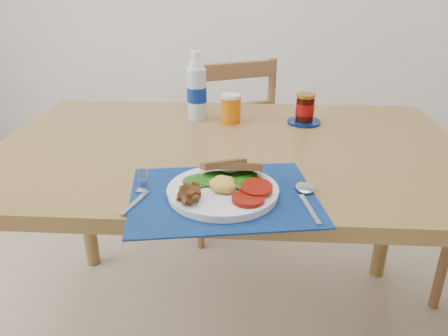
% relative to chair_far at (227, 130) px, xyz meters
% --- Properties ---
extents(table, '(1.40, 0.90, 0.75)m').
position_rel_chair_far_xyz_m(table, '(0.04, -0.70, 0.12)').
color(table, brown).
rests_on(table, ground).
extents(chair_far, '(0.52, 0.51, 1.08)m').
position_rel_chair_far_xyz_m(chair_far, '(0.00, 0.00, 0.00)').
color(chair_far, brown).
rests_on(chair_far, ground).
extents(placemat, '(0.47, 0.40, 0.00)m').
position_rel_chair_far_xyz_m(placemat, '(0.05, -1.03, 0.20)').
color(placemat, '#040831').
rests_on(placemat, table).
extents(breakfast_plate, '(0.25, 0.25, 0.06)m').
position_rel_chair_far_xyz_m(breakfast_plate, '(0.04, -1.04, 0.22)').
color(breakfast_plate, silver).
rests_on(breakfast_plate, placemat).
extents(fork, '(0.04, 0.16, 0.00)m').
position_rel_chair_far_xyz_m(fork, '(-0.14, -1.05, 0.21)').
color(fork, '#B2B5BA').
rests_on(fork, placemat).
extents(spoon, '(0.05, 0.19, 0.01)m').
position_rel_chair_far_xyz_m(spoon, '(0.24, -1.02, 0.21)').
color(spoon, '#B2B5BA').
rests_on(spoon, placemat).
extents(water_bottle, '(0.07, 0.07, 0.23)m').
position_rel_chair_far_xyz_m(water_bottle, '(-0.08, -0.45, 0.30)').
color(water_bottle, '#ADBFCC').
rests_on(water_bottle, table).
extents(juice_glass, '(0.07, 0.07, 0.09)m').
position_rel_chair_far_xyz_m(juice_glass, '(0.04, -0.49, 0.25)').
color(juice_glass, '#BE5E05').
rests_on(juice_glass, table).
extents(jam_on_saucer, '(0.11, 0.11, 0.10)m').
position_rel_chair_far_xyz_m(jam_on_saucer, '(0.29, -0.48, 0.25)').
color(jam_on_saucer, '#041648').
rests_on(jam_on_saucer, table).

